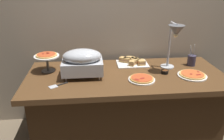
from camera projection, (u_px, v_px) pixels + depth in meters
The scene contains 12 objects.
ground_plane at pixel (125, 138), 2.49m from camera, with size 8.00×8.00×0.00m, color brown.
back_wall at pixel (120, 19), 2.49m from camera, with size 4.40×0.04×2.40m, color tan.
buffet_table at pixel (125, 108), 2.34m from camera, with size 1.90×0.84×0.76m.
chafing_dish at pixel (82, 62), 2.10m from camera, with size 0.37×0.25×0.27m.
heat_lamp at pixel (175, 35), 2.13m from camera, with size 0.15×0.29×0.47m.
pizza_plate_front at pixel (192, 75), 2.15m from camera, with size 0.27×0.27×0.03m.
pizza_plate_center at pixel (142, 79), 2.07m from camera, with size 0.24×0.24×0.03m.
pizza_plate_raised_stand at pixel (47, 57), 2.22m from camera, with size 0.24×0.24×0.18m.
sandwich_platter at pixel (132, 62), 2.45m from camera, with size 0.33×0.24×0.06m.
sauce_cup_near at pixel (165, 72), 2.21m from camera, with size 0.07×0.07×0.03m.
utensil_holder at pixel (191, 60), 2.40m from camera, with size 0.08×0.08×0.23m.
serving_spatula at pixel (58, 85), 1.97m from camera, with size 0.16×0.12×0.01m.
Camera 1 is at (-0.33, -2.00, 1.64)m, focal length 36.73 mm.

